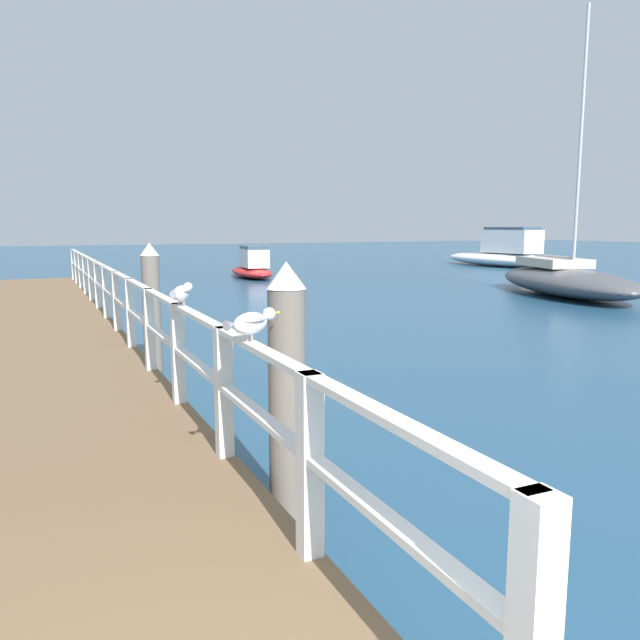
{
  "coord_description": "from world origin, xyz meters",
  "views": [
    {
      "loc": [
        -0.21,
        -0.48,
        2.27
      ],
      "look_at": [
        3.09,
        6.66,
        1.09
      ],
      "focal_mm": 35.03,
      "sensor_mm": 36.0,
      "label": 1
    }
  ],
  "objects_px": {
    "seagull_foreground": "(251,322)",
    "boat_1": "(565,280)",
    "dock_piling_near": "(287,396)",
    "dock_piling_far": "(152,307)",
    "seagull_background": "(182,292)",
    "boat_3": "(252,267)",
    "boat_2": "(504,253)"
  },
  "relations": [
    {
      "from": "dock_piling_near",
      "to": "boat_1",
      "type": "xyz_separation_m",
      "value": [
        14.36,
        11.08,
        -0.51
      ]
    },
    {
      "from": "boat_2",
      "to": "boat_3",
      "type": "height_order",
      "value": "boat_2"
    },
    {
      "from": "seagull_background",
      "to": "boat_1",
      "type": "relative_size",
      "value": 0.05
    },
    {
      "from": "dock_piling_near",
      "to": "seagull_foreground",
      "type": "relative_size",
      "value": 4.48
    },
    {
      "from": "dock_piling_near",
      "to": "seagull_foreground",
      "type": "distance_m",
      "value": 0.79
    },
    {
      "from": "dock_piling_near",
      "to": "seagull_background",
      "type": "bearing_deg",
      "value": 101.93
    },
    {
      "from": "dock_piling_far",
      "to": "boat_1",
      "type": "distance_m",
      "value": 15.34
    },
    {
      "from": "seagull_foreground",
      "to": "boat_1",
      "type": "bearing_deg",
      "value": 103.25
    },
    {
      "from": "seagull_foreground",
      "to": "seagull_background",
      "type": "distance_m",
      "value": 2.08
    },
    {
      "from": "seagull_background",
      "to": "seagull_foreground",
      "type": "bearing_deg",
      "value": -56.19
    },
    {
      "from": "boat_1",
      "to": "dock_piling_far",
      "type": "bearing_deg",
      "value": 38.04
    },
    {
      "from": "dock_piling_far",
      "to": "seagull_foreground",
      "type": "xyz_separation_m",
      "value": [
        -0.37,
        -6.02,
        0.62
      ]
    },
    {
      "from": "dock_piling_far",
      "to": "boat_1",
      "type": "bearing_deg",
      "value": 20.51
    },
    {
      "from": "seagull_foreground",
      "to": "seagull_background",
      "type": "xyz_separation_m",
      "value": [
        -0.0,
        2.08,
        0.0
      ]
    },
    {
      "from": "boat_1",
      "to": "boat_2",
      "type": "xyz_separation_m",
      "value": [
        8.47,
        12.73,
        0.23
      ]
    },
    {
      "from": "dock_piling_near",
      "to": "seagull_foreground",
      "type": "xyz_separation_m",
      "value": [
        -0.37,
        -0.3,
        0.62
      ]
    },
    {
      "from": "seagull_foreground",
      "to": "dock_piling_far",
      "type": "bearing_deg",
      "value": 152.01
    },
    {
      "from": "seagull_foreground",
      "to": "boat_1",
      "type": "height_order",
      "value": "boat_1"
    },
    {
      "from": "dock_piling_near",
      "to": "dock_piling_far",
      "type": "distance_m",
      "value": 5.71
    },
    {
      "from": "seagull_background",
      "to": "boat_1",
      "type": "height_order",
      "value": "boat_1"
    },
    {
      "from": "boat_1",
      "to": "boat_3",
      "type": "bearing_deg",
      "value": -40.15
    },
    {
      "from": "boat_1",
      "to": "boat_3",
      "type": "xyz_separation_m",
      "value": [
        -7.09,
        11.21,
        -0.04
      ]
    },
    {
      "from": "seagull_foreground",
      "to": "boat_3",
      "type": "height_order",
      "value": "seagull_foreground"
    },
    {
      "from": "seagull_foreground",
      "to": "boat_3",
      "type": "bearing_deg",
      "value": 136.88
    },
    {
      "from": "seagull_background",
      "to": "dock_piling_near",
      "type": "bearing_deg",
      "value": -44.34
    },
    {
      "from": "seagull_foreground",
      "to": "boat_3",
      "type": "relative_size",
      "value": 0.1
    },
    {
      "from": "boat_2",
      "to": "boat_1",
      "type": "bearing_deg",
      "value": 50.45
    },
    {
      "from": "seagull_foreground",
      "to": "seagull_background",
      "type": "height_order",
      "value": "same"
    },
    {
      "from": "dock_piling_far",
      "to": "boat_3",
      "type": "bearing_deg",
      "value": 66.35
    },
    {
      "from": "seagull_foreground",
      "to": "boat_1",
      "type": "relative_size",
      "value": 0.05
    },
    {
      "from": "boat_2",
      "to": "dock_piling_far",
      "type": "bearing_deg",
      "value": 32.51
    },
    {
      "from": "boat_1",
      "to": "boat_2",
      "type": "bearing_deg",
      "value": -106.11
    }
  ]
}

